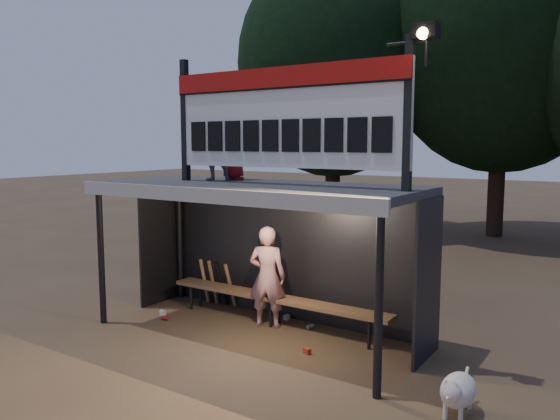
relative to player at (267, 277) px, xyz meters
The scene contains 12 objects.
ground 0.92m from the player, 81.47° to the right, with size 80.00×80.00×0.00m, color #4E3A27.
player is the anchor object (origin of this frame).
child_a 2.25m from the player, 167.83° to the right, with size 0.53×0.42×1.10m, color slate.
child_b 2.18m from the player, behind, with size 0.53×0.34×1.08m, color maroon.
dugout_shelter 1.05m from the player, 71.12° to the right, with size 5.10×2.08×2.32m.
scoreboard_assembly 2.62m from the player, 35.44° to the right, with size 4.10×0.27×1.99m.
bench 0.40m from the player, 60.64° to the left, with size 4.00×0.35×0.48m.
tree_left 11.36m from the player, 112.36° to the left, with size 6.46×6.46×9.27m.
tree_mid 12.34m from the player, 84.50° to the left, with size 7.22×7.22×10.36m.
dog 3.61m from the player, 20.43° to the right, with size 0.36×0.81×0.49m.
bats 1.47m from the player, 164.20° to the left, with size 0.68×0.35×0.84m.
litter 0.86m from the player, 144.44° to the right, with size 3.05×1.23×0.08m.
Camera 1 is at (4.77, -6.50, 2.91)m, focal length 35.00 mm.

